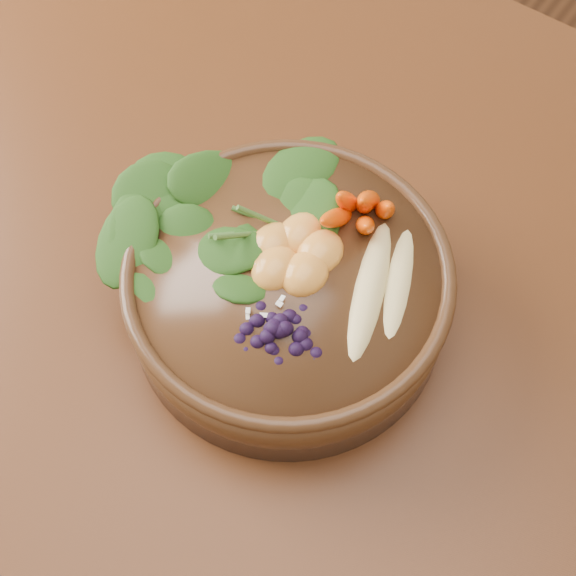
# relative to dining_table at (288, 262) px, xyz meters

# --- Properties ---
(ground) EXTENTS (4.00, 4.00, 0.00)m
(ground) POSITION_rel_dining_table_xyz_m (0.00, 0.00, -0.66)
(ground) COLOR #381E0F
(ground) RESTS_ON ground
(dining_table) EXTENTS (1.60, 0.90, 0.75)m
(dining_table) POSITION_rel_dining_table_xyz_m (0.00, 0.00, 0.00)
(dining_table) COLOR #331C0C
(dining_table) RESTS_ON ground
(stoneware_bowl) EXTENTS (0.41, 0.41, 0.08)m
(stoneware_bowl) POSITION_rel_dining_table_xyz_m (0.07, -0.10, 0.14)
(stoneware_bowl) COLOR #4A2C17
(stoneware_bowl) RESTS_ON dining_table
(kale_heap) EXTENTS (0.26, 0.25, 0.05)m
(kale_heap) POSITION_rel_dining_table_xyz_m (-0.00, -0.06, 0.20)
(kale_heap) COLOR #244F15
(kale_heap) RESTS_ON stoneware_bowl
(carrot_cluster) EXTENTS (0.08, 0.08, 0.09)m
(carrot_cluster) POSITION_rel_dining_table_xyz_m (0.09, 0.00, 0.22)
(carrot_cluster) COLOR #F54100
(carrot_cluster) RESTS_ON stoneware_bowl
(banana_halves) EXTENTS (0.11, 0.18, 0.03)m
(banana_halves) POSITION_rel_dining_table_xyz_m (0.15, -0.06, 0.19)
(banana_halves) COLOR #E0CC84
(banana_halves) RESTS_ON stoneware_bowl
(mandarin_cluster) EXTENTS (0.12, 0.13, 0.03)m
(mandarin_cluster) POSITION_rel_dining_table_xyz_m (0.06, -0.08, 0.19)
(mandarin_cluster) COLOR orange
(mandarin_cluster) RESTS_ON stoneware_bowl
(blueberry_pile) EXTENTS (0.18, 0.16, 0.04)m
(blueberry_pile) POSITION_rel_dining_table_xyz_m (0.10, -0.15, 0.20)
(blueberry_pile) COLOR black
(blueberry_pile) RESTS_ON stoneware_bowl
(coconut_flakes) EXTENTS (0.12, 0.11, 0.01)m
(coconut_flakes) POSITION_rel_dining_table_xyz_m (0.08, -0.12, 0.18)
(coconut_flakes) COLOR white
(coconut_flakes) RESTS_ON stoneware_bowl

